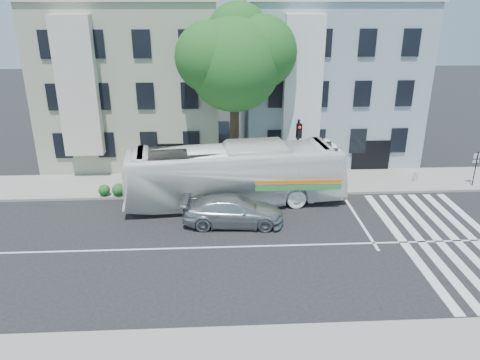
{
  "coord_description": "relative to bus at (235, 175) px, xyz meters",
  "views": [
    {
      "loc": [
        -1.17,
        -19.87,
        11.42
      ],
      "look_at": [
        0.04,
        2.74,
        2.4
      ],
      "focal_mm": 35.0,
      "sensor_mm": 36.0,
      "label": 1
    }
  ],
  "objects": [
    {
      "name": "building_left",
      "position": [
        -6.88,
        9.8,
        3.73
      ],
      "size": [
        12.0,
        10.0,
        11.0
      ],
      "primitive_type": "cube",
      "color": "#9FA88D",
      "rests_on": "ground"
    },
    {
      "name": "fire_hydrant",
      "position": [
        11.77,
        2.39,
        -1.26
      ],
      "size": [
        0.4,
        0.23,
        0.7
      ],
      "rotation": [
        0.0,
        0.0,
        -0.25
      ],
      "color": "#AFAFAB",
      "rests_on": "sidewalk_far"
    },
    {
      "name": "ground",
      "position": [
        0.12,
        -5.2,
        -1.77
      ],
      "size": [
        120.0,
        120.0,
        0.0
      ],
      "primitive_type": "plane",
      "color": "black",
      "rests_on": "ground"
    },
    {
      "name": "street_tree",
      "position": [
        0.18,
        3.54,
        6.07
      ],
      "size": [
        7.3,
        5.9,
        11.1
      ],
      "color": "#2D2116",
      "rests_on": "ground"
    },
    {
      "name": "traffic_signal",
      "position": [
        3.93,
        1.93,
        1.1
      ],
      "size": [
        0.46,
        0.54,
        4.43
      ],
      "rotation": [
        0.0,
        0.0,
        0.26
      ],
      "color": "black",
      "rests_on": "ground"
    },
    {
      "name": "sidewalk_far",
      "position": [
        0.12,
        2.8,
        -1.69
      ],
      "size": [
        80.0,
        4.0,
        0.15
      ],
      "primitive_type": "cube",
      "color": "gray",
      "rests_on": "ground"
    },
    {
      "name": "building_right",
      "position": [
        7.12,
        9.8,
        3.73
      ],
      "size": [
        12.0,
        10.0,
        11.0
      ],
      "primitive_type": "cube",
      "color": "#91A3AD",
      "rests_on": "ground"
    },
    {
      "name": "bus",
      "position": [
        0.0,
        0.0,
        0.0
      ],
      "size": [
        4.33,
        12.93,
        3.53
      ],
      "primitive_type": "imported",
      "rotation": [
        0.0,
        0.0,
        1.68
      ],
      "color": "white",
      "rests_on": "ground"
    },
    {
      "name": "hedge",
      "position": [
        -3.55,
        1.1,
        -1.27
      ],
      "size": [
        8.54,
        1.66,
        0.7
      ],
      "primitive_type": null,
      "rotation": [
        0.0,
        0.0,
        0.1
      ],
      "color": "#276220",
      "rests_on": "sidewalk_far"
    },
    {
      "name": "far_sign_pole",
      "position": [
        15.12,
        1.56,
        -0.19
      ],
      "size": [
        0.4,
        0.17,
        2.22
      ],
      "rotation": [
        0.0,
        0.0,
        0.1
      ],
      "color": "black",
      "rests_on": "sidewalk_far"
    },
    {
      "name": "sedan",
      "position": [
        -0.22,
        -2.73,
        -0.99
      ],
      "size": [
        2.51,
        5.46,
        1.55
      ],
      "primitive_type": "imported",
      "rotation": [
        0.0,
        0.0,
        1.51
      ],
      "color": "#B5B8BD",
      "rests_on": "ground"
    }
  ]
}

